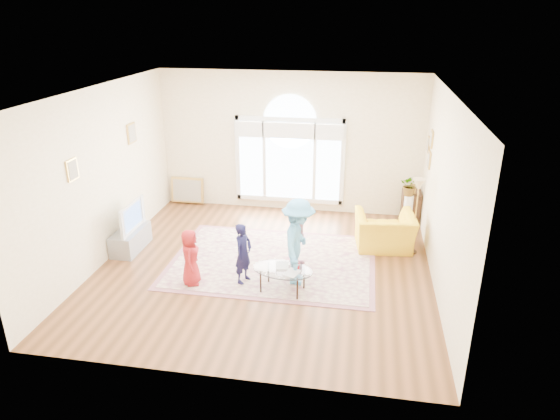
% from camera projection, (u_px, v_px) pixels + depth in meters
% --- Properties ---
extents(ground, '(6.00, 6.00, 0.00)m').
position_uv_depth(ground, '(264.00, 267.00, 9.19)').
color(ground, '#543219').
rests_on(ground, ground).
extents(room_shell, '(6.00, 6.00, 6.00)m').
position_uv_depth(room_shell, '(289.00, 146.00, 11.20)').
color(room_shell, '#FFF0CB').
rests_on(room_shell, ground).
extents(area_rug, '(3.60, 2.60, 0.02)m').
position_uv_depth(area_rug, '(273.00, 261.00, 9.40)').
color(area_rug, beige).
rests_on(area_rug, ground).
extents(rug_border, '(3.80, 2.80, 0.01)m').
position_uv_depth(rug_border, '(273.00, 261.00, 9.40)').
color(rug_border, '#995E69').
rests_on(rug_border, ground).
extents(tv_console, '(0.45, 1.00, 0.42)m').
position_uv_depth(tv_console, '(131.00, 239.00, 9.82)').
color(tv_console, gray).
rests_on(tv_console, ground).
extents(television, '(0.16, 0.98, 0.56)m').
position_uv_depth(television, '(128.00, 216.00, 9.64)').
color(television, black).
rests_on(television, tv_console).
extents(coffee_table, '(1.11, 0.81, 0.54)m').
position_uv_depth(coffee_table, '(283.00, 270.00, 8.27)').
color(coffee_table, silver).
rests_on(coffee_table, ground).
extents(armchair, '(1.23, 1.10, 0.72)m').
position_uv_depth(armchair, '(384.00, 231.00, 9.81)').
color(armchair, yellow).
rests_on(armchair, ground).
extents(side_cabinet, '(0.40, 0.50, 0.70)m').
position_uv_depth(side_cabinet, '(411.00, 207.00, 11.08)').
color(side_cabinet, black).
rests_on(side_cabinet, ground).
extents(floor_lamp, '(0.32, 0.32, 1.51)m').
position_uv_depth(floor_lamp, '(418.00, 191.00, 9.30)').
color(floor_lamp, black).
rests_on(floor_lamp, ground).
extents(plant_pedestal, '(0.20, 0.20, 0.70)m').
position_uv_depth(plant_pedestal, '(408.00, 210.00, 10.88)').
color(plant_pedestal, white).
rests_on(plant_pedestal, ground).
extents(potted_plant, '(0.44, 0.39, 0.46)m').
position_uv_depth(potted_plant, '(410.00, 185.00, 10.66)').
color(potted_plant, '#33722D').
rests_on(potted_plant, plant_pedestal).
extents(leaning_picture, '(0.80, 0.14, 0.62)m').
position_uv_depth(leaning_picture, '(188.00, 203.00, 12.24)').
color(leaning_picture, tan).
rests_on(leaning_picture, ground).
extents(child_red, '(0.41, 0.54, 1.00)m').
position_uv_depth(child_red, '(190.00, 257.00, 8.45)').
color(child_red, maroon).
rests_on(child_red, area_rug).
extents(child_navy, '(0.38, 0.46, 1.08)m').
position_uv_depth(child_navy, '(243.00, 253.00, 8.50)').
color(child_navy, '#141338').
rests_on(child_navy, area_rug).
extents(child_pink, '(0.38, 0.81, 1.34)m').
position_uv_depth(child_pink, '(296.00, 234.00, 8.91)').
color(child_pink, '#C78CA3').
rests_on(child_pink, area_rug).
extents(child_blue, '(0.58, 0.99, 1.52)m').
position_uv_depth(child_blue, '(298.00, 242.00, 8.40)').
color(child_blue, '#59B0ED').
rests_on(child_blue, area_rug).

